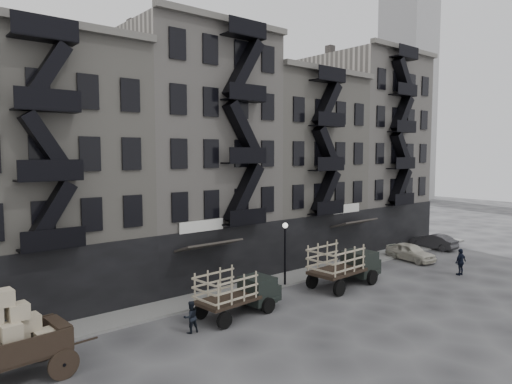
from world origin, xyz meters
TOP-DOWN VIEW (x-y plane):
  - ground at (0.00, 0.00)m, footprint 140.00×140.00m
  - sidewalk at (0.00, 3.75)m, footprint 55.00×2.50m
  - building_midwest at (-10.00, 9.83)m, footprint 10.00×11.35m
  - building_center at (-0.00, 9.82)m, footprint 10.00×11.35m
  - building_mideast at (10.00, 9.83)m, footprint 10.00×11.35m
  - building_east at (20.00, 9.82)m, footprint 10.00×11.35m
  - lamp_post at (3.00, 2.60)m, footprint 0.36×0.36m
  - distant_tower at (60.00, 30.00)m, footprint 8.00×8.00m
  - wagon at (-13.94, 0.01)m, footprint 4.49×2.65m
  - stake_truck_west at (-2.64, 0.34)m, footprint 5.25×2.49m
  - stake_truck_east at (6.19, 0.20)m, footprint 5.91×2.69m
  - car_east at (15.99, 1.38)m, footprint 2.22×4.41m
  - car_far at (21.84, 2.60)m, footprint 1.55×4.20m
  - pedestrian_mid at (-5.90, -0.12)m, footprint 0.81×0.64m
  - policeman at (14.78, -3.41)m, footprint 1.19×0.60m

SIDE VIEW (x-z plane):
  - ground at x=0.00m, z-range 0.00..0.00m
  - sidewalk at x=0.00m, z-range 0.00..0.15m
  - car_far at x=21.84m, z-range 0.00..1.37m
  - car_east at x=15.99m, z-range 0.00..1.44m
  - pedestrian_mid at x=-5.90m, z-range 0.00..1.59m
  - policeman at x=14.78m, z-range 0.00..1.94m
  - stake_truck_west at x=-2.64m, z-range 0.18..2.74m
  - stake_truck_east at x=6.19m, z-range 0.21..3.11m
  - wagon at x=-13.94m, z-range 0.26..3.92m
  - lamp_post at x=3.00m, z-range 0.64..4.92m
  - building_midwest at x=-10.00m, z-range -0.60..15.60m
  - building_mideast at x=10.00m, z-range -0.60..15.60m
  - building_center at x=0.00m, z-range -0.60..17.60m
  - building_east at x=20.00m, z-range -0.60..18.60m
  - distant_tower at x=60.00m, z-range 0.76..66.76m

